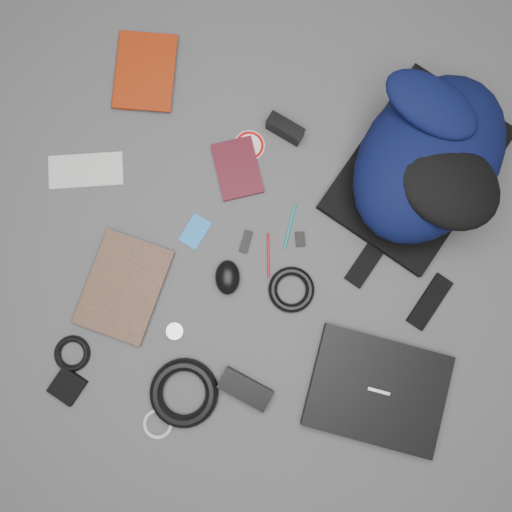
% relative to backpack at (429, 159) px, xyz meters
% --- Properties ---
extents(ground, '(4.00, 4.00, 0.00)m').
position_rel_backpack_xyz_m(ground, '(-0.40, -0.32, -0.11)').
color(ground, '#4F4F51').
rests_on(ground, ground).
extents(backpack, '(0.56, 0.65, 0.23)m').
position_rel_backpack_xyz_m(backpack, '(0.00, 0.00, 0.00)').
color(backpack, black).
rests_on(backpack, ground).
extents(laptop, '(0.37, 0.30, 0.04)m').
position_rel_backpack_xyz_m(laptop, '(-0.01, -0.62, -0.09)').
color(laptop, black).
rests_on(laptop, ground).
extents(textbook_red, '(0.19, 0.24, 0.02)m').
position_rel_backpack_xyz_m(textbook_red, '(-0.89, 0.13, -0.10)').
color(textbook_red, maroon).
rests_on(textbook_red, ground).
extents(comic_book, '(0.24, 0.30, 0.02)m').
position_rel_backpack_xyz_m(comic_book, '(-0.84, -0.45, -0.10)').
color(comic_book, '#AF660C').
rests_on(comic_book, ground).
extents(envelope, '(0.23, 0.14, 0.00)m').
position_rel_backpack_xyz_m(envelope, '(-0.91, -0.17, -0.11)').
color(envelope, silver).
rests_on(envelope, ground).
extents(dvd_case, '(0.17, 0.20, 0.01)m').
position_rel_backpack_xyz_m(dvd_case, '(-0.49, -0.09, -0.11)').
color(dvd_case, '#3B0B13').
rests_on(dvd_case, ground).
extents(compact_camera, '(0.11, 0.07, 0.06)m').
position_rel_backpack_xyz_m(compact_camera, '(-0.38, 0.04, -0.08)').
color(compact_camera, black).
rests_on(compact_camera, ground).
extents(sticker_disc, '(0.11, 0.11, 0.00)m').
position_rel_backpack_xyz_m(sticker_disc, '(-0.47, -0.01, -0.11)').
color(sticker_disc, white).
rests_on(sticker_disc, ground).
extents(pen_teal, '(0.02, 0.13, 0.01)m').
position_rel_backpack_xyz_m(pen_teal, '(-0.32, -0.22, -0.11)').
color(pen_teal, '#0E8280').
rests_on(pen_teal, ground).
extents(pen_red, '(0.03, 0.12, 0.01)m').
position_rel_backpack_xyz_m(pen_red, '(-0.36, -0.31, -0.11)').
color(pen_red, '#A10C1E').
rests_on(pen_red, ground).
extents(id_badge, '(0.08, 0.10, 0.00)m').
position_rel_backpack_xyz_m(id_badge, '(-0.58, -0.28, -0.11)').
color(id_badge, blue).
rests_on(id_badge, ground).
extents(usb_black, '(0.03, 0.06, 0.01)m').
position_rel_backpack_xyz_m(usb_black, '(-0.43, -0.29, -0.11)').
color(usb_black, black).
rests_on(usb_black, ground).
extents(key_fob, '(0.03, 0.04, 0.01)m').
position_rel_backpack_xyz_m(key_fob, '(-0.29, -0.25, -0.11)').
color(key_fob, black).
rests_on(key_fob, ground).
extents(mouse, '(0.08, 0.11, 0.05)m').
position_rel_backpack_xyz_m(mouse, '(-0.46, -0.39, -0.09)').
color(mouse, black).
rests_on(mouse, ground).
extents(headphone_left, '(0.06, 0.06, 0.01)m').
position_rel_backpack_xyz_m(headphone_left, '(-0.68, -0.47, -0.11)').
color(headphone_left, '#AFAFB1').
rests_on(headphone_left, ground).
extents(headphone_right, '(0.05, 0.05, 0.01)m').
position_rel_backpack_xyz_m(headphone_right, '(-0.58, -0.56, -0.11)').
color(headphone_right, '#ABAAAD').
rests_on(headphone_right, ground).
extents(cable_coil, '(0.15, 0.15, 0.02)m').
position_rel_backpack_xyz_m(cable_coil, '(-0.29, -0.39, -0.10)').
color(cable_coil, black).
rests_on(cable_coil, ground).
extents(power_brick, '(0.15, 0.10, 0.03)m').
position_rel_backpack_xyz_m(power_brick, '(-0.36, -0.68, -0.10)').
color(power_brick, black).
rests_on(power_brick, ground).
extents(power_cord_coil, '(0.23, 0.23, 0.04)m').
position_rel_backpack_xyz_m(power_cord_coil, '(-0.52, -0.72, -0.09)').
color(power_cord_coil, black).
rests_on(power_cord_coil, ground).
extents(pouch, '(0.10, 0.10, 0.02)m').
position_rel_backpack_xyz_m(pouch, '(-0.83, -0.76, -0.10)').
color(pouch, black).
rests_on(pouch, ground).
extents(earbud_coil, '(0.11, 0.11, 0.02)m').
position_rel_backpack_xyz_m(earbud_coil, '(-0.84, -0.67, -0.10)').
color(earbud_coil, black).
rests_on(earbud_coil, ground).
extents(white_cable_coil, '(0.10, 0.10, 0.01)m').
position_rel_backpack_xyz_m(white_cable_coil, '(-0.58, -0.81, -0.11)').
color(white_cable_coil, beige).
rests_on(white_cable_coil, ground).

